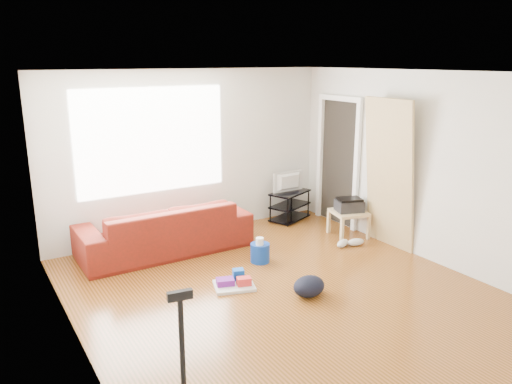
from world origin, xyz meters
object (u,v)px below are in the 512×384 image
sofa (166,251)px  side_table (349,215)px  backpack (309,295)px  bucket (260,262)px  cleaning_tray (235,283)px  tv_stand (290,205)px

sofa → side_table: 2.78m
side_table → backpack: bearing=-143.4°
bucket → cleaning_tray: cleaning_tray is taller
tv_stand → backpack: bearing=-142.5°
side_table → cleaning_tray: size_ratio=1.06×
sofa → bucket: (0.94, -1.01, 0.00)m
side_table → backpack: 2.17m
tv_stand → backpack: size_ratio=1.98×
side_table → backpack: (-1.73, -1.28, -0.34)m
tv_stand → bucket: bearing=-159.1°
bucket → side_table: bearing=5.2°
tv_stand → side_table: bearing=-97.1°
sofa → bucket: bearing=132.8°
sofa → side_table: (2.63, -0.86, 0.34)m
tv_stand → side_table: tv_stand is taller
sofa → tv_stand: bearing=-173.4°
bucket → backpack: (-0.04, -1.13, 0.00)m
sofa → backpack: 2.32m
cleaning_tray → backpack: size_ratio=1.37×
tv_stand → cleaning_tray: (-2.05, -1.77, -0.20)m
side_table → bucket: 1.73m
bucket → sofa: bearing=132.8°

